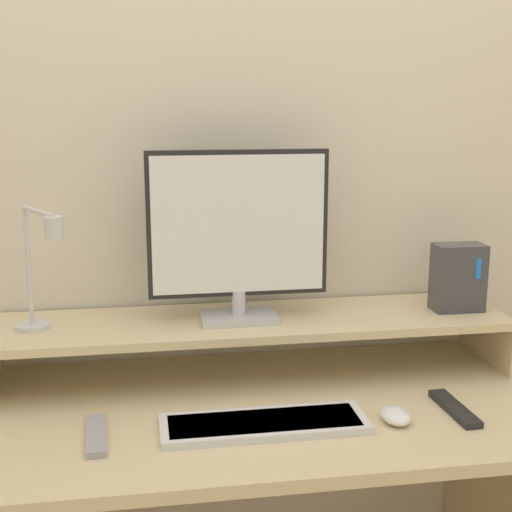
{
  "coord_description": "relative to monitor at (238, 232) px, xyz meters",
  "views": [
    {
      "loc": [
        -0.28,
        -1.23,
        1.49
      ],
      "look_at": [
        -0.01,
        0.4,
        1.12
      ],
      "focal_mm": 50.0,
      "sensor_mm": 36.0,
      "label": 1
    }
  ],
  "objects": [
    {
      "name": "monitor_shelf",
      "position": [
        0.04,
        0.01,
        -0.26
      ],
      "size": [
        1.37,
        0.31,
        0.16
      ],
      "color": "beige",
      "rests_on": "desk"
    },
    {
      "name": "remote_secondary",
      "position": [
        0.47,
        -0.3,
        -0.38
      ],
      "size": [
        0.05,
        0.2,
        0.02
      ],
      "color": "black",
      "rests_on": "desk"
    },
    {
      "name": "desk_lamp",
      "position": [
        -0.49,
        -0.05,
        -0.07
      ],
      "size": [
        0.15,
        0.22,
        0.32
      ],
      "color": "silver",
      "rests_on": "monitor_shelf"
    },
    {
      "name": "router_dock",
      "position": [
        0.61,
        -0.0,
        -0.14
      ],
      "size": [
        0.14,
        0.08,
        0.19
      ],
      "color": "#3D3D42",
      "rests_on": "monitor_shelf"
    },
    {
      "name": "remote_control",
      "position": [
        -0.36,
        -0.31,
        -0.38
      ],
      "size": [
        0.05,
        0.19,
        0.02
      ],
      "color": "#99999E",
      "rests_on": "desk"
    },
    {
      "name": "mouse",
      "position": [
        0.32,
        -0.33,
        -0.38
      ],
      "size": [
        0.07,
        0.09,
        0.03
      ],
      "color": "white",
      "rests_on": "desk"
    },
    {
      "name": "wall_back",
      "position": [
        0.04,
        0.21,
        0.1
      ],
      "size": [
        6.0,
        0.05,
        2.5
      ],
      "color": "beige",
      "rests_on": "ground_plane"
    },
    {
      "name": "keyboard",
      "position": [
        0.01,
        -0.31,
        -0.38
      ],
      "size": [
        0.47,
        0.15,
        0.02
      ],
      "color": "silver",
      "rests_on": "desk"
    },
    {
      "name": "monitor",
      "position": [
        0.0,
        0.0,
        0.0
      ],
      "size": [
        0.47,
        0.12,
        0.45
      ],
      "color": "#BCBCC1",
      "rests_on": "monitor_shelf"
    },
    {
      "name": "desk",
      "position": [
        0.04,
        -0.19,
        -0.6
      ],
      "size": [
        1.37,
        0.72,
        0.76
      ],
      "color": "beige",
      "rests_on": "ground_plane"
    }
  ]
}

